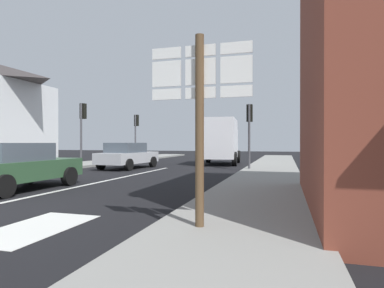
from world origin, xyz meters
name	(u,v)px	position (x,y,z in m)	size (l,w,h in m)	color
ground_plane	(153,171)	(0.00, 10.00, 0.00)	(80.00, 80.00, 0.00)	black
sidewalk_right	(267,177)	(5.92, 8.00, 0.07)	(2.73, 44.00, 0.14)	gray
sidewalk_left	(31,170)	(-5.92, 8.00, 0.07)	(2.73, 44.00, 0.14)	gray
lane_centre_stripe	(113,179)	(0.00, 6.00, 0.01)	(0.16, 12.00, 0.01)	silver
lane_turn_arrow	(35,228)	(2.50, -1.00, 0.01)	(1.20, 2.20, 0.01)	silver
sedan_near	(16,166)	(-1.37, 2.49, 0.76)	(1.97, 4.20, 1.47)	#2D5133
sedan_far	(128,155)	(-2.01, 11.08, 0.76)	(2.23, 4.33, 1.47)	#B7BABF
delivery_truck	(220,140)	(2.37, 16.05, 1.65)	(2.80, 5.15, 3.05)	silver
route_sign_post	(200,110)	(5.34, -0.59, 2.00)	(1.66, 0.14, 3.20)	brown
traffic_light_near_left	(83,120)	(-4.85, 10.90, 2.81)	(0.30, 0.49, 3.79)	#47474C
traffic_light_near_right	(249,122)	(4.85, 11.39, 2.57)	(0.30, 0.49, 3.47)	#47474C
traffic_light_far_left	(136,127)	(-4.85, 18.02, 2.75)	(0.30, 0.49, 3.72)	#47474C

